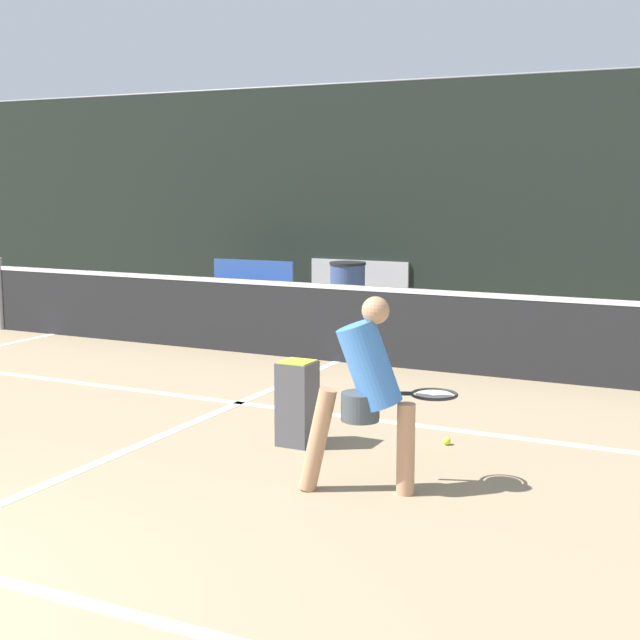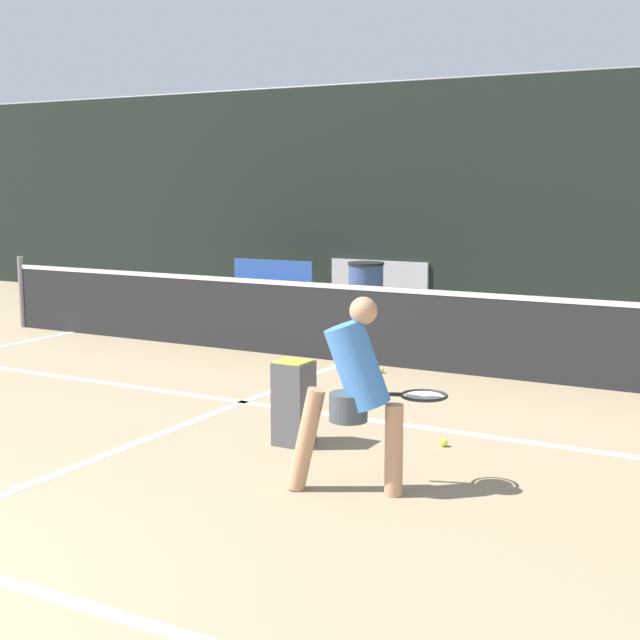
# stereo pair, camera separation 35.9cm
# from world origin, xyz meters

# --- Properties ---
(court_service_line) EXTENTS (8.25, 0.10, 0.01)m
(court_service_line) POSITION_xyz_m (0.00, 5.32, 0.00)
(court_service_line) COLOR white
(court_service_line) RESTS_ON ground
(court_center_mark) EXTENTS (0.10, 6.29, 0.01)m
(court_center_mark) POSITION_xyz_m (0.00, 4.47, 0.00)
(court_center_mark) COLOR white
(court_center_mark) RESTS_ON ground
(net) EXTENTS (11.09, 0.09, 1.07)m
(net) POSITION_xyz_m (0.00, 7.62, 0.51)
(net) COLOR slate
(net) RESTS_ON ground
(fence_back) EXTENTS (24.00, 0.06, 3.83)m
(fence_back) POSITION_xyz_m (0.00, 11.97, 1.91)
(fence_back) COLOR black
(fence_back) RESTS_ON ground
(player_practicing) EXTENTS (1.06, 0.80, 1.40)m
(player_practicing) POSITION_xyz_m (2.14, 3.52, 0.76)
(player_practicing) COLOR tan
(player_practicing) RESTS_ON ground
(tennis_ball_scattered_0) EXTENTS (0.07, 0.07, 0.07)m
(tennis_ball_scattered_0) POSITION_xyz_m (2.29, 4.87, 0.03)
(tennis_ball_scattered_0) COLOR #D1E033
(tennis_ball_scattered_0) RESTS_ON ground
(tennis_ball_scattered_3) EXTENTS (0.07, 0.07, 0.07)m
(tennis_ball_scattered_3) POSITION_xyz_m (0.63, 7.22, 0.03)
(tennis_ball_scattered_3) COLOR #D1E033
(tennis_ball_scattered_3) RESTS_ON ground
(ball_hopper) EXTENTS (0.28, 0.28, 0.71)m
(ball_hopper) POSITION_xyz_m (1.17, 4.33, 0.37)
(ball_hopper) COLOR #4C4C51
(ball_hopper) RESTS_ON ground
(courtside_bench) EXTENTS (1.52, 0.44, 0.86)m
(courtside_bench) POSITION_xyz_m (-3.14, 10.86, 0.46)
(courtside_bench) COLOR #2D519E
(courtside_bench) RESTS_ON ground
(trash_bin) EXTENTS (0.58, 0.58, 0.90)m
(trash_bin) POSITION_xyz_m (-1.35, 10.90, 0.45)
(trash_bin) COLOR #384C7F
(trash_bin) RESTS_ON ground
(parked_car) EXTENTS (1.80, 4.41, 1.40)m
(parked_car) POSITION_xyz_m (-1.58, 14.04, 0.59)
(parked_car) COLOR #B7B7BC
(parked_car) RESTS_ON ground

